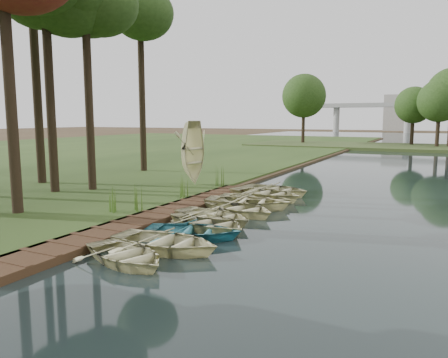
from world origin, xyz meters
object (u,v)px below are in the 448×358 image
at_px(boardwalk, 158,216).
at_px(rowboat_1, 166,239).
at_px(rowboat_2, 193,229).
at_px(stored_rowboat, 194,178).
at_px(rowboat_0, 126,252).

height_order(boardwalk, rowboat_1, rowboat_1).
bearing_deg(rowboat_2, rowboat_1, 162.74).
bearing_deg(stored_rowboat, rowboat_2, -139.38).
xyz_separation_m(boardwalk, rowboat_2, (2.84, -1.99, 0.25)).
relative_size(rowboat_0, rowboat_2, 0.96).
relative_size(rowboat_1, stored_rowboat, 0.97).
bearing_deg(rowboat_0, rowboat_1, 6.30).
distance_m(boardwalk, rowboat_1, 4.55).
relative_size(boardwalk, rowboat_0, 5.00).
height_order(rowboat_1, stored_rowboat, stored_rowboat).
distance_m(rowboat_0, stored_rowboat, 13.48).
bearing_deg(stored_rowboat, rowboat_1, -143.41).
xyz_separation_m(rowboat_0, stored_rowboat, (-5.05, 12.50, 0.31)).
distance_m(rowboat_0, rowboat_2, 3.13).
relative_size(boardwalk, rowboat_2, 4.78).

